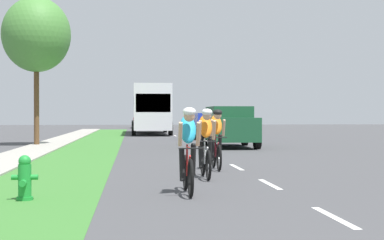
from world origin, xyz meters
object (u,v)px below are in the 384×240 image
Objects in this scene: cyclist_trailing at (206,143)px; pickup_maroon at (143,120)px; cyclist_lead at (188,149)px; cyclist_distant at (216,139)px; street_tree_near at (36,35)px; fire_hydrant_green at (25,178)px; sedan_blue at (209,126)px; suv_dark_green at (229,126)px; bus_white at (151,107)px.

cyclist_trailing is 49.53m from pickup_maroon.
cyclist_lead and cyclist_distant have the same top height.
pickup_maroon is (-0.01, 52.14, 0.02)m from cyclist_lead.
cyclist_trailing is 2.19m from cyclist_distant.
street_tree_near reaches higher than cyclist_distant.
cyclist_distant is (4.01, 5.26, 0.44)m from fire_hydrant_green.
sedan_blue is at bearing -82.90° from pickup_maroon.
cyclist_distant is 0.37× the size of suv_dark_green.
pickup_maroon is (-0.31, 18.50, -1.15)m from bus_white.
cyclist_lead is at bearing -90.51° from bus_white.
pickup_maroon is (-1.20, 47.41, 0.02)m from cyclist_distant.
cyclist_lead is at bearing -103.82° from cyclist_trailing.
cyclist_distant is 14.94m from street_tree_near.
fire_hydrant_green is 0.11× the size of street_tree_near.
suv_dark_green is (3.23, 15.25, 0.14)m from cyclist_lead.
suv_dark_green is 0.92× the size of pickup_maroon.
cyclist_trailing is 31.05m from bus_white.
street_tree_near reaches higher than suv_dark_green.
cyclist_distant is 0.25× the size of street_tree_near.
sedan_blue is at bearing 37.23° from street_tree_near.
street_tree_near is (-5.43, -34.74, 4.29)m from pickup_maroon.
cyclist_lead is 33.66m from bus_white.
bus_white is (-0.34, 31.03, 1.17)m from cyclist_trailing.
street_tree_near reaches higher than cyclist_trailing.
suv_dark_green is at bearing 79.00° from cyclist_distant.
fire_hydrant_green is 18.73m from street_tree_near.
fire_hydrant_green is at bearing -137.80° from cyclist_trailing.
cyclist_lead is 0.25× the size of street_tree_near.
cyclist_distant is 0.40× the size of sedan_blue.
cyclist_distant is 0.15× the size of bus_white.
cyclist_lead is 2.69m from cyclist_trailing.
cyclist_distant is 19.58m from sedan_blue.
street_tree_near reaches higher than cyclist_lead.
bus_white is 2.27× the size of pickup_maroon.
cyclist_trailing is at bearing -97.47° from sedan_blue.
cyclist_lead is at bearing -101.95° from suv_dark_green.
suv_dark_green is at bearing 69.02° from fire_hydrant_green.
suv_dark_green is at bearing 78.05° from cyclist_lead.
fire_hydrant_green is 0.16× the size of suv_dark_green.
street_tree_near is at bearing 98.32° from fire_hydrant_green.
street_tree_near is at bearing -109.48° from bus_white.
cyclist_lead is 1.00× the size of cyclist_distant.
pickup_maroon is (2.81, 52.67, 0.46)m from fire_hydrant_green.
cyclist_distant is at bearing 75.94° from cyclist_lead.
suv_dark_green is 0.41× the size of bus_white.
pickup_maroon is at bearing 95.02° from suv_dark_green.
fire_hydrant_green is 0.44× the size of cyclist_trailing.
cyclist_distant is at bearing -88.55° from pickup_maroon.
street_tree_near reaches higher than pickup_maroon.
fire_hydrant_green is 25.50m from sedan_blue.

